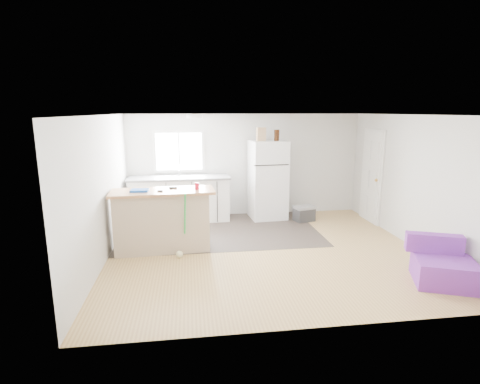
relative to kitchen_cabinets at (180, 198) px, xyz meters
name	(u,v)px	position (x,y,z in m)	size (l,w,h in m)	color
room	(267,185)	(1.56, -2.15, 0.68)	(5.51, 5.01, 2.41)	#AB8147
vinyl_zone	(220,231)	(0.84, -0.90, -0.51)	(4.05, 2.50, 0.00)	#372F29
window	(179,151)	(0.01, 0.34, 1.03)	(1.18, 0.06, 0.98)	white
interior_door	(371,177)	(4.29, -0.60, 0.50)	(0.11, 0.92, 2.10)	white
ceiling_fixture	(194,116)	(0.36, -0.95, 1.84)	(0.30, 0.30, 0.07)	white
kitchen_cabinets	(180,198)	(0.00, 0.00, 0.00)	(2.29, 0.74, 1.31)	white
peninsula	(162,220)	(-0.27, -1.86, 0.04)	(1.83, 0.78, 1.10)	tan
refrigerator	(268,180)	(2.03, -0.04, 0.39)	(0.86, 0.82, 1.80)	white
cooler	(304,213)	(2.80, -0.44, -0.34)	(0.53, 0.43, 0.35)	#313234
purple_seat	(442,267)	(3.86, -3.74, -0.28)	(1.02, 1.02, 0.66)	purple
cleaner_jug	(169,247)	(-0.15, -2.06, -0.39)	(0.13, 0.10, 0.29)	silver
mop	(181,244)	(0.06, -2.23, -0.28)	(0.21, 0.32, 1.13)	green
red_cup	(197,186)	(0.36, -1.87, 0.65)	(0.08, 0.08, 0.12)	red
blue_tray	(140,190)	(-0.63, -1.90, 0.60)	(0.30, 0.22, 0.04)	blue
tool_a	(173,188)	(-0.06, -1.73, 0.60)	(0.14, 0.05, 0.03)	black
tool_b	(160,191)	(-0.28, -1.97, 0.60)	(0.10, 0.04, 0.03)	black
cardboard_box	(261,134)	(1.85, -0.10, 1.44)	(0.20, 0.10, 0.30)	tan
bottle_left	(276,135)	(2.18, -0.11, 1.41)	(0.07, 0.07, 0.25)	#341909
bottle_right	(278,135)	(2.24, -0.08, 1.41)	(0.07, 0.07, 0.25)	#341909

